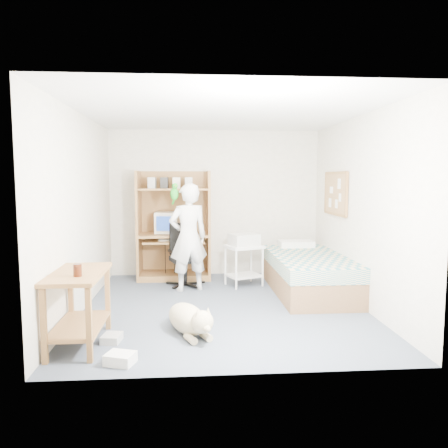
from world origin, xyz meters
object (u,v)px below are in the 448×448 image
(computer_hutch, at_px, (174,230))
(dog, at_px, (189,319))
(office_chair, at_px, (184,264))
(side_desk, at_px, (79,297))
(bed, at_px, (308,273))
(person, at_px, (188,237))
(printer_cart, at_px, (244,259))

(computer_hutch, bearing_deg, dog, -84.64)
(office_chair, distance_m, dog, 2.18)
(side_desk, bearing_deg, bed, 32.50)
(person, bearing_deg, dog, 72.33)
(side_desk, relative_size, dog, 1.04)
(person, bearing_deg, printer_cart, 176.65)
(bed, bearing_deg, office_chair, 162.48)
(person, distance_m, printer_cart, 0.97)
(dog, bearing_deg, computer_hutch, 71.40)
(dog, distance_m, printer_cart, 2.28)
(bed, height_order, office_chair, office_chair)
(side_desk, bearing_deg, person, 62.45)
(computer_hutch, bearing_deg, office_chair, -72.25)
(computer_hutch, relative_size, bed, 0.89)
(computer_hutch, height_order, side_desk, computer_hutch)
(printer_cart, bearing_deg, computer_hutch, 128.56)
(side_desk, height_order, office_chair, office_chair)
(bed, xyz_separation_m, person, (-1.76, 0.28, 0.51))
(side_desk, xyz_separation_m, office_chair, (1.02, 2.39, -0.15))
(side_desk, xyz_separation_m, dog, (1.10, 0.22, -0.33))
(bed, height_order, side_desk, side_desk)
(side_desk, distance_m, dog, 1.17)
(office_chair, distance_m, person, 0.55)
(bed, distance_m, side_desk, 3.39)
(person, relative_size, dog, 1.67)
(dog, height_order, printer_cart, printer_cart)
(bed, relative_size, printer_cart, 3.09)
(office_chair, height_order, person, person)
(dog, bearing_deg, printer_cart, 44.01)
(computer_hutch, distance_m, dog, 2.81)
(computer_hutch, relative_size, office_chair, 1.86)
(bed, bearing_deg, person, 171.09)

